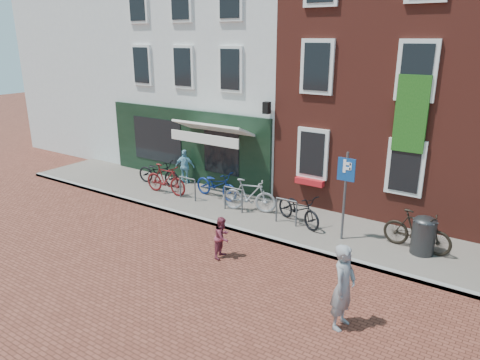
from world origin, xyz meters
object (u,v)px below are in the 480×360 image
Objects in this scene: woman at (343,287)px; bicycle_3 at (249,195)px; bicycle_4 at (299,209)px; litter_bin at (424,233)px; cafe_person at (185,167)px; bicycle_5 at (417,231)px; boy at (222,237)px; bicycle_0 at (159,172)px; parking_sign at (345,183)px; bicycle_1 at (166,179)px; bicycle_2 at (216,184)px.

woman is 6.39m from bicycle_3.
woman is 0.96× the size of bicycle_4.
cafe_person is (-9.30, 1.11, 0.10)m from litter_bin.
litter_bin is 5.55m from bicycle_3.
bicycle_5 is at bearing 155.39° from cafe_person.
boy is (-4.48, -3.02, -0.11)m from litter_bin.
bicycle_0 is (-0.77, -0.72, -0.18)m from cafe_person.
parking_sign is 1.36× the size of bicycle_4.
parking_sign is (-2.15, -0.35, 1.12)m from litter_bin.
woman is 0.98× the size of bicycle_1.
litter_bin is at bearing -116.48° from bicycle_5.
bicycle_5 reaches higher than bicycle_4.
bicycle_3 is 5.35m from bicycle_5.
woman is at bearing 130.36° from cafe_person.
boy is 5.31m from bicycle_5.
cafe_person is (-4.83, 4.13, 0.21)m from boy.
bicycle_4 is (6.38, -0.45, 0.00)m from bicycle_0.
bicycle_3 is at bearing 12.10° from boy.
woman is 3.99m from boy.
bicycle_4 is (-1.55, 0.30, -1.20)m from parking_sign.
bicycle_3 is at bearing -101.58° from bicycle_0.
bicycle_3 is (3.52, 0.25, 0.00)m from bicycle_1.
bicycle_0 is at bearing 68.08° from bicycle_3.
bicycle_5 is at bearing -97.99° from bicycle_0.
bicycle_0 is 1.20m from bicycle_1.
bicycle_3 is (-1.07, 3.00, 0.08)m from boy.
bicycle_2 is 1.03× the size of bicycle_5.
bicycle_1 is at bearing 81.09° from cafe_person.
bicycle_5 is (5.35, 0.14, 0.00)m from bicycle_3.
boy is at bearing -127.80° from bicycle_0.
woman is (-0.66, -4.13, 0.23)m from litter_bin.
bicycle_0 and bicycle_4 have the same top height.
litter_bin is 5.40m from boy.
woman is at bearing -116.02° from bicycle_1.
cafe_person is 0.72× the size of bicycle_4.
litter_bin is 2.44m from parking_sign.
cafe_person is 9.16m from bicycle_5.
woman reaches higher than litter_bin.
bicycle_0 is at bearing 174.63° from parking_sign.
bicycle_3 reaches higher than bicycle_0.
bicycle_2 is 3.58m from bicycle_4.
bicycle_4 is at bearing -100.41° from bicycle_0.
bicycle_5 reaches higher than boy.
bicycle_1 and bicycle_3 have the same top height.
bicycle_1 is at bearing 77.29° from bicycle_3.
woman is 10.10m from cafe_person.
bicycle_0 is (-9.41, 4.52, -0.31)m from woman.
bicycle_1 is 1.00× the size of bicycle_3.
bicycle_0 is at bearing 67.47° from woman.
bicycle_1 is 5.38m from bicycle_4.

